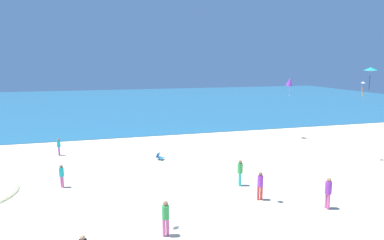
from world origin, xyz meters
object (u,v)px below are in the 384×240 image
person_0 (59,146)px  kite_teal (371,69)px  beach_chair_far_right (160,157)px  kite_white (363,83)px  kite_purple (290,82)px  person_3 (240,171)px  person_1 (166,216)px  person_5 (260,184)px  person_6 (328,191)px  person_4 (62,174)px

person_0 → kite_teal: size_ratio=0.98×
beach_chair_far_right → person_0: size_ratio=0.53×
beach_chair_far_right → kite_white: 16.51m
kite_purple → person_3: bearing=-132.6°
person_0 → kite_purple: bearing=179.1°
person_0 → person_1: 16.07m
person_0 → kite_teal: bearing=150.2°
person_5 → kite_teal: kite_teal is taller
person_6 → kite_white: kite_white is taller
person_5 → kite_white: 12.89m
person_3 → kite_white: 12.39m
person_0 → person_4: (1.03, -7.57, 0.01)m
beach_chair_far_right → person_1: person_1 is taller
person_1 → person_5: size_ratio=1.02×
person_4 → person_6: 15.35m
person_6 → kite_teal: bearing=38.4°
person_4 → kite_purple: bearing=-14.7°
person_3 → kite_teal: 10.69m
person_4 → kite_teal: size_ratio=0.99×
person_6 → kite_white: size_ratio=1.48×
kite_purple → kite_white: kite_white is taller
kite_white → kite_purple: bearing=98.4°
beach_chair_far_right → person_4: bearing=-110.1°
person_4 → kite_teal: (19.33, -3.08, 6.32)m
kite_purple → kite_teal: 11.27m
person_1 → person_5: 6.26m
beach_chair_far_right → person_3: (3.87, -6.78, 0.70)m
beach_chair_far_right → kite_white: bearing=22.4°
person_3 → person_1: bearing=56.7°
person_1 → kite_purple: kite_purple is taller
person_5 → person_6: person_6 is taller
person_0 → person_5: person_5 is taller
person_3 → kite_purple: size_ratio=0.88×
kite_white → kite_teal: bearing=-127.4°
person_6 → kite_teal: 9.13m
beach_chair_far_right → person_4: size_ratio=0.53×
person_4 → person_6: size_ratio=0.84×
person_4 → kite_purple: size_ratio=0.77×
person_3 → person_0: bearing=-24.5°
kite_white → person_6: bearing=-139.3°
beach_chair_far_right → kite_white: size_ratio=0.65×
person_5 → kite_teal: bearing=113.7°
person_6 → kite_white: 11.57m
person_6 → person_0: bearing=140.1°
kite_white → person_0: bearing=161.4°
person_4 → kite_teal: kite_teal is taller
beach_chair_far_right → person_5: (4.08, -9.06, 0.68)m
person_1 → kite_purple: size_ratio=0.87×
person_0 → person_6: size_ratio=0.84×
person_3 → kite_teal: bearing=-166.4°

